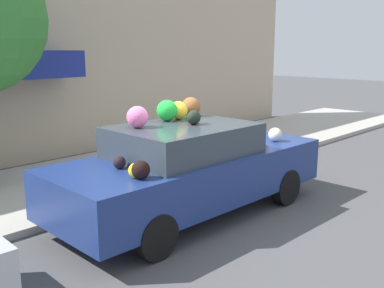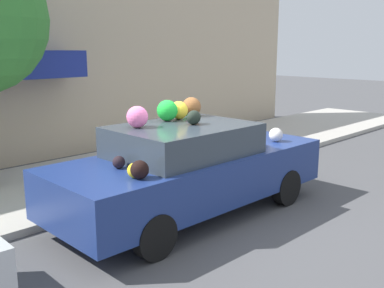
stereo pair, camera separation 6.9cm
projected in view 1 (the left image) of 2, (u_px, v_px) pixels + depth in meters
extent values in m
plane|color=#4C4C4F|center=(197.00, 215.00, 6.87)|extent=(60.00, 60.00, 0.00)
cube|color=#B2ADA3|center=(96.00, 177.00, 8.71)|extent=(24.00, 3.20, 0.11)
cube|color=#C6B293|center=(33.00, 55.00, 9.76)|extent=(18.00, 0.30, 4.70)
cylinder|color=gold|center=(213.00, 152.00, 9.34)|extent=(0.20, 0.20, 0.55)
sphere|color=gold|center=(213.00, 136.00, 9.27)|extent=(0.18, 0.18, 0.18)
cube|color=navy|center=(192.00, 174.00, 6.81)|extent=(4.49, 1.75, 0.68)
cube|color=#333D47|center=(183.00, 140.00, 6.57)|extent=(2.03, 1.52, 0.44)
cylinder|color=black|center=(215.00, 169.00, 8.38)|extent=(0.59, 0.19, 0.58)
cylinder|color=black|center=(286.00, 187.00, 7.30)|extent=(0.59, 0.19, 0.58)
cylinder|color=black|center=(86.00, 205.00, 6.46)|extent=(0.59, 0.19, 0.58)
cylinder|color=black|center=(156.00, 237.00, 5.39)|extent=(0.59, 0.19, 0.58)
sphere|color=orange|center=(243.00, 130.00, 8.09)|extent=(0.24, 0.24, 0.19)
sphere|color=white|center=(275.00, 135.00, 7.52)|extent=(0.31, 0.31, 0.23)
sphere|color=green|center=(167.00, 110.00, 6.86)|extent=(0.33, 0.33, 0.32)
sphere|color=yellow|center=(136.00, 171.00, 5.41)|extent=(0.21, 0.21, 0.19)
sphere|color=black|center=(119.00, 162.00, 5.84)|extent=(0.21, 0.21, 0.17)
sphere|color=yellow|center=(179.00, 110.00, 7.02)|extent=(0.39, 0.39, 0.29)
sphere|color=black|center=(141.00, 170.00, 5.37)|extent=(0.32, 0.32, 0.23)
ellipsoid|color=white|center=(255.00, 141.00, 7.12)|extent=(0.38, 0.32, 0.17)
ellipsoid|color=green|center=(234.00, 130.00, 8.12)|extent=(0.38, 0.38, 0.18)
ellipsoid|color=black|center=(194.00, 117.00, 6.55)|extent=(0.29, 0.23, 0.21)
sphere|color=pink|center=(137.00, 117.00, 6.28)|extent=(0.43, 0.43, 0.31)
ellipsoid|color=green|center=(188.00, 111.00, 7.31)|extent=(0.17, 0.24, 0.18)
sphere|color=brown|center=(191.00, 107.00, 7.33)|extent=(0.33, 0.33, 0.31)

